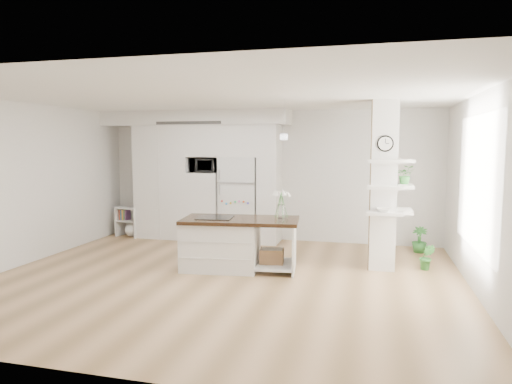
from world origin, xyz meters
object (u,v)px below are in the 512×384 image
refrigerator (240,199)px  floor_plant_a (427,257)px  kitchen_island (228,242)px  bookshelf (130,224)px

refrigerator → floor_plant_a: size_ratio=4.13×
kitchen_island → refrigerator: bearing=94.4°
bookshelf → floor_plant_a: 6.10m
refrigerator → kitchen_island: 2.21m
refrigerator → bookshelf: (-2.45, -0.19, -0.59)m
bookshelf → refrigerator: bearing=14.7°
kitchen_island → bookshelf: kitchen_island is taller
bookshelf → floor_plant_a: (5.98, -1.22, -0.07)m
bookshelf → kitchen_island: bearing=-23.8°
bookshelf → floor_plant_a: bearing=-1.2°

